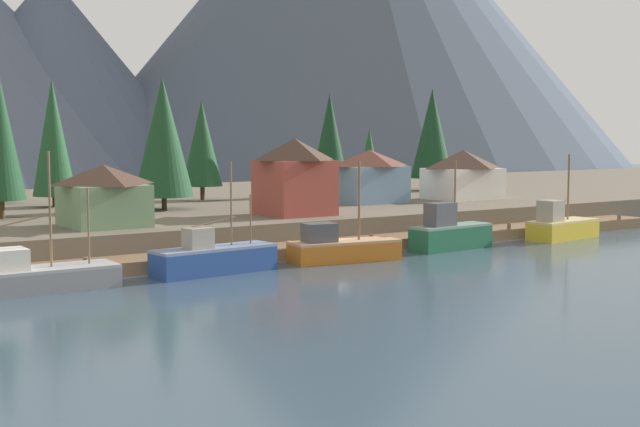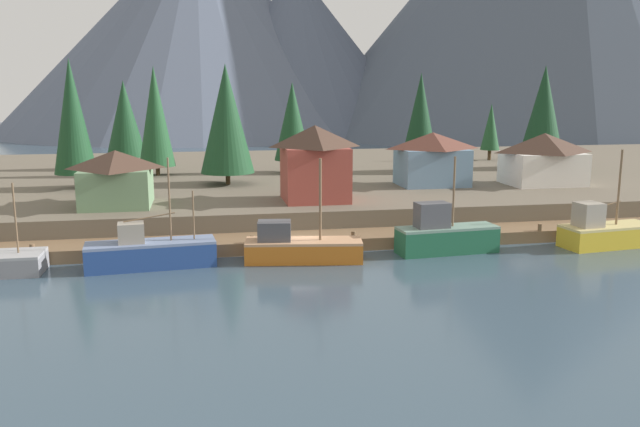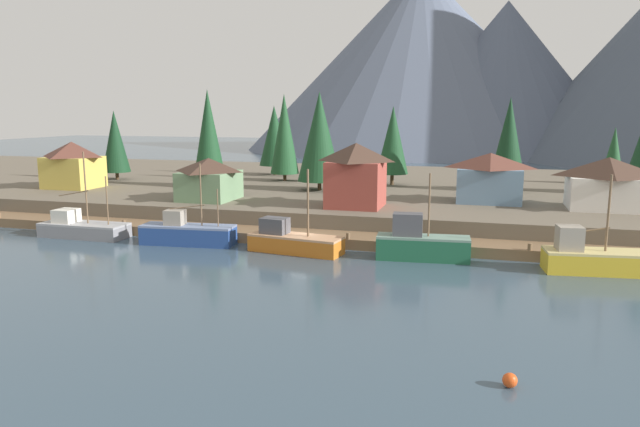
# 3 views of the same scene
# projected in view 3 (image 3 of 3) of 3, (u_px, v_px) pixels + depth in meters

# --- Properties ---
(ground_plane) EXTENTS (400.00, 400.00, 1.00)m
(ground_plane) POSITION_uv_depth(u_px,v_px,m) (353.00, 217.00, 74.47)
(ground_plane) COLOR #384C5B
(dock) EXTENTS (80.00, 4.00, 1.60)m
(dock) POSITION_uv_depth(u_px,v_px,m) (312.00, 238.00, 57.24)
(dock) COLOR brown
(dock) RESTS_ON ground_plane
(shoreline_bank) EXTENTS (400.00, 56.00, 2.50)m
(shoreline_bank) POSITION_uv_depth(u_px,v_px,m) (371.00, 191.00, 85.54)
(shoreline_bank) COLOR #665B4C
(shoreline_bank) RESTS_ON ground_plane
(mountain_west_peak) EXTENTS (116.31, 116.31, 60.10)m
(mountain_west_peak) POSITION_uv_depth(u_px,v_px,m) (420.00, 60.00, 197.40)
(mountain_west_peak) COLOR slate
(mountain_west_peak) RESTS_ON ground_plane
(mountain_central_peak) EXTENTS (74.04, 74.04, 45.86)m
(mountain_central_peak) POSITION_uv_depth(u_px,v_px,m) (505.00, 78.00, 180.03)
(mountain_central_peak) COLOR #4C566B
(mountain_central_peak) RESTS_ON ground_plane
(fishing_boat_grey) EXTENTS (9.12, 3.21, 8.77)m
(fishing_boat_grey) POSITION_uv_depth(u_px,v_px,m) (82.00, 228.00, 59.98)
(fishing_boat_grey) COLOR gray
(fishing_boat_grey) RESTS_ON ground_plane
(fishing_boat_blue) EXTENTS (9.30, 3.44, 7.90)m
(fishing_boat_blue) POSITION_uv_depth(u_px,v_px,m) (187.00, 233.00, 56.59)
(fishing_boat_blue) COLOR navy
(fishing_boat_blue) RESTS_ON ground_plane
(fishing_boat_orange) EXTENTS (8.97, 3.95, 7.70)m
(fishing_boat_orange) POSITION_uv_depth(u_px,v_px,m) (293.00, 241.00, 53.46)
(fishing_boat_orange) COLOR #CC6B1E
(fishing_boat_orange) RESTS_ON ground_plane
(fishing_boat_green) EXTENTS (8.15, 3.05, 7.57)m
(fishing_boat_green) POSITION_uv_depth(u_px,v_px,m) (420.00, 244.00, 50.69)
(fishing_boat_green) COLOR #1E5B3D
(fishing_boat_green) RESTS_ON ground_plane
(fishing_boat_yellow) EXTENTS (8.04, 3.78, 7.90)m
(fishing_boat_yellow) POSITION_uv_depth(u_px,v_px,m) (591.00, 258.00, 46.66)
(fishing_boat_yellow) COLOR gold
(fishing_boat_yellow) RESTS_ON ground_plane
(house_red) EXTENTS (6.06, 6.01, 6.93)m
(house_red) POSITION_uv_depth(u_px,v_px,m) (356.00, 174.00, 63.00)
(house_red) COLOR #9E4238
(house_red) RESTS_ON shoreline_bank
(house_white) EXTENTS (8.12, 6.16, 5.52)m
(house_white) POSITION_uv_depth(u_px,v_px,m) (608.00, 183.00, 61.53)
(house_white) COLOR silver
(house_white) RESTS_ON shoreline_bank
(house_green) EXTENTS (6.14, 6.80, 4.91)m
(house_green) POSITION_uv_depth(u_px,v_px,m) (209.00, 178.00, 68.31)
(house_green) COLOR #6B8E66
(house_green) RESTS_ON shoreline_bank
(house_yellow) EXTENTS (6.79, 6.06, 6.24)m
(house_yellow) POSITION_uv_depth(u_px,v_px,m) (73.00, 164.00, 79.00)
(house_yellow) COLOR gold
(house_yellow) RESTS_ON shoreline_bank
(house_blue) EXTENTS (7.38, 5.56, 5.64)m
(house_blue) POSITION_uv_depth(u_px,v_px,m) (490.00, 177.00, 66.23)
(house_blue) COLOR #6689A8
(house_blue) RESTS_ON shoreline_bank
(conifer_near_left) EXTENTS (5.75, 5.75, 12.80)m
(conifer_near_left) POSITION_uv_depth(u_px,v_px,m) (319.00, 137.00, 75.68)
(conifer_near_left) COLOR #4C3823
(conifer_near_left) RESTS_ON shoreline_bank
(conifer_near_right) EXTENTS (2.72, 2.72, 8.09)m
(conifer_near_right) POSITION_uv_depth(u_px,v_px,m) (614.00, 151.00, 82.53)
(conifer_near_right) COLOR #4C3823
(conifer_near_right) RESTS_ON shoreline_bank
(conifer_mid_left) EXTENTS (4.21, 4.21, 13.23)m
(conifer_mid_left) POSITION_uv_depth(u_px,v_px,m) (208.00, 133.00, 79.03)
(conifer_mid_left) COLOR #4C3823
(conifer_mid_left) RESTS_ON shoreline_bank
(conifer_mid_right) EXTENTS (4.25, 4.25, 12.08)m
(conifer_mid_right) POSITION_uv_depth(u_px,v_px,m) (509.00, 137.00, 75.04)
(conifer_mid_right) COLOR #4C3823
(conifer_mid_right) RESTS_ON shoreline_bank
(conifer_back_left) EXTENTS (4.13, 4.13, 10.41)m
(conifer_back_left) POSITION_uv_depth(u_px,v_px,m) (115.00, 141.00, 88.13)
(conifer_back_left) COLOR #4C3823
(conifer_back_left) RESTS_ON shoreline_bank
(conifer_back_right) EXTENTS (4.25, 4.25, 12.84)m
(conifer_back_right) POSITION_uv_depth(u_px,v_px,m) (284.00, 134.00, 86.23)
(conifer_back_right) COLOR #4C3823
(conifer_back_right) RESTS_ON shoreline_bank
(conifer_centre) EXTENTS (4.45, 4.45, 11.01)m
(conifer_centre) POSITION_uv_depth(u_px,v_px,m) (393.00, 140.00, 81.61)
(conifer_centre) COLOR #4C3823
(conifer_centre) RESTS_ON shoreline_bank
(conifer_far_left) EXTENTS (4.98, 4.98, 11.22)m
(conifer_far_left) POSITION_uv_depth(u_px,v_px,m) (274.00, 136.00, 94.37)
(conifer_far_left) COLOR #4C3823
(conifer_far_left) RESTS_ON shoreline_bank
(channel_buoy) EXTENTS (0.70, 0.70, 0.70)m
(channel_buoy) POSITION_uv_depth(u_px,v_px,m) (510.00, 380.00, 27.25)
(channel_buoy) COLOR #E04C19
(channel_buoy) RESTS_ON ground_plane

